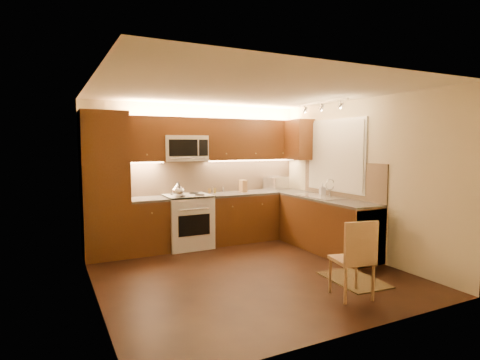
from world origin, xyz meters
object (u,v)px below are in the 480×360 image
sink (322,192)px  toaster_oven (276,183)px  soap_bottle (322,189)px  kettle (178,190)px  microwave (184,148)px  knife_block (243,186)px  dining_chair (352,258)px  stove (188,221)px

sink → toaster_oven: 1.28m
toaster_oven → soap_bottle: size_ratio=2.06×
sink → toaster_oven: bearing=95.2°
kettle → microwave: bearing=52.3°
knife_block → soap_bottle: (1.03, -1.03, -0.01)m
knife_block → microwave: bearing=178.5°
kettle → toaster_oven: bearing=6.4°
knife_block → soap_bottle: size_ratio=1.09×
dining_chair → sink: bearing=72.6°
stove → sink: sink is taller
dining_chair → microwave: bearing=119.0°
stove → microwave: 1.27m
toaster_oven → dining_chair: (-0.90, -3.13, -0.56)m
stove → dining_chair: (0.98, -2.97, 0.00)m
dining_chair → stove: bearing=119.7°
stove → sink: 2.35m
stove → soap_bottle: size_ratio=4.48×
sink → soap_bottle: bearing=48.1°
sink → microwave: bearing=147.8°
soap_bottle → kettle: bearing=176.8°
microwave → knife_block: size_ratio=3.41×
microwave → dining_chair: size_ratio=0.82×
sink → kettle: bearing=157.3°
stove → toaster_oven: 1.97m
sink → kettle: kettle is taller
knife_block → toaster_oven: bearing=5.7°
sink → kettle: 2.42m
dining_chair → kettle: bearing=125.0°
toaster_oven → stove: bearing=166.8°
kettle → dining_chair: bearing=-69.4°
knife_block → soap_bottle: knife_block is taller
soap_bottle → sink: bearing=-117.6°
kettle → dining_chair: 3.09m
knife_block → soap_bottle: bearing=-44.1°
stove → dining_chair: 3.13m
stove → soap_bottle: soap_bottle is taller
microwave → dining_chair: (0.98, -3.11, -1.26)m
knife_block → dining_chair: size_ratio=0.24×
toaster_oven → knife_block: 0.76m
knife_block → dining_chair: bearing=-91.8°
stove → microwave: size_ratio=1.21×
microwave → toaster_oven: 2.01m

